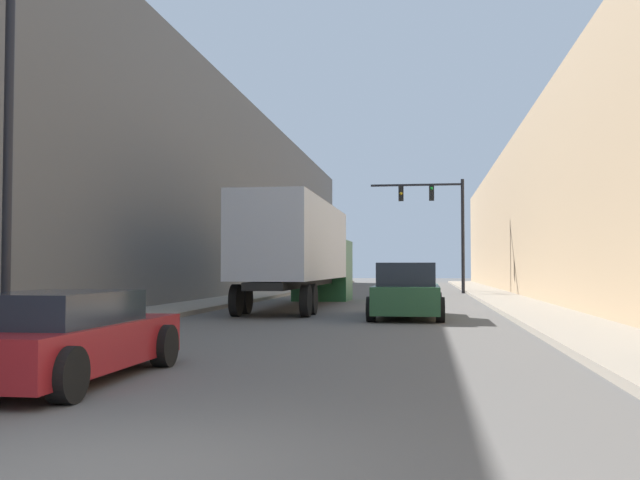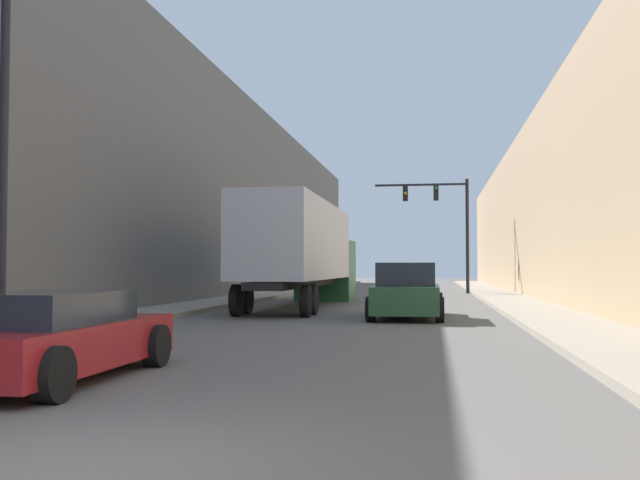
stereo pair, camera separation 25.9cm
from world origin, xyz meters
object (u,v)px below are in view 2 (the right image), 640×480
Objects in this scene: semi_truck at (304,250)px; suv_car at (407,292)px; sedan_car at (52,337)px; street_lamp at (4,106)px; traffic_signal_gantry at (446,215)px.

semi_truck is 6.99m from suv_car.
street_lamp is at bearing 133.79° from sedan_car.
traffic_signal_gantry is 1.00× the size of street_lamp.
semi_truck is at bearing -109.94° from traffic_signal_gantry.
street_lamp is (-2.38, 2.49, 3.77)m from sedan_car.
traffic_signal_gantry reaches higher than semi_truck.
semi_truck is 16.11m from street_lamp.
traffic_signal_gantry is at bearing 80.27° from sedan_car.
sedan_car is (-0.11, -18.26, -1.61)m from semi_truck.
sedan_car is 13.50m from suv_car.
traffic_signal_gantry is at bearing 70.06° from semi_truck.
street_lamp is at bearing -98.99° from semi_truck.
street_lamp is at bearing -122.77° from suv_car.
suv_car is at bearing -94.25° from traffic_signal_gantry.
semi_truck is 2.06× the size of traffic_signal_gantry.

